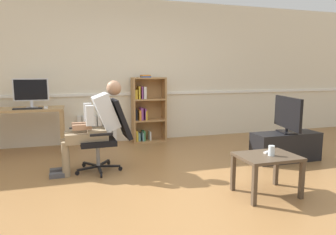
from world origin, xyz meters
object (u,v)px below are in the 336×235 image
object	(u,v)px
imac_monitor	(31,91)
tv_screen	(288,114)
spare_remote	(269,152)
tv_stand	(286,147)
office_chair	(108,132)
drinking_glass	(271,151)
person_seated	(94,124)
bookshelf	(147,110)
coffee_table	(267,161)
computer_mouse	(46,107)
keyboard	(28,109)
computer_desk	(27,116)
radiator	(97,129)

from	to	relation	value
imac_monitor	tv_screen	xyz separation A→B (m)	(3.72, -1.69, -0.32)
spare_remote	tv_stand	bearing A→B (deg)	-68.19
office_chair	drinking_glass	distance (m)	2.13
tv_screen	person_seated	bearing A→B (deg)	96.84
bookshelf	coffee_table	size ratio (longest dim) A/B	2.02
computer_mouse	keyboard	bearing A→B (deg)	-175.75
bookshelf	person_seated	xyz separation A→B (m)	(-1.09, -1.57, 0.04)
tv_screen	imac_monitor	bearing A→B (deg)	79.34
bookshelf	coffee_table	xyz separation A→B (m)	(0.65, -2.94, -0.24)
imac_monitor	computer_mouse	xyz separation A→B (m)	(0.23, -0.20, -0.26)
computer_desk	coffee_table	size ratio (longest dim) A/B	1.80
keyboard	computer_desk	bearing A→B (deg)	103.01
tv_stand	tv_screen	xyz separation A→B (m)	(0.00, -0.00, 0.50)
keyboard	radiator	world-z (taller)	keyboard
spare_remote	coffee_table	bearing A→B (deg)	115.89
imac_monitor	keyboard	bearing A→B (deg)	-99.94
keyboard	computer_mouse	world-z (taller)	computer_mouse
keyboard	computer_mouse	distance (m)	0.27
radiator	tv_screen	size ratio (longest dim) A/B	0.87
keyboard	radiator	size ratio (longest dim) A/B	0.61
drinking_glass	bookshelf	bearing A→B (deg)	102.83
radiator	drinking_glass	xyz separation A→B (m)	(1.61, -3.07, 0.23)
imac_monitor	coffee_table	distance (m)	3.86
bookshelf	tv_stand	bearing A→B (deg)	-47.94
office_chair	spare_remote	world-z (taller)	office_chair
computer_mouse	tv_screen	bearing A→B (deg)	-23.12
spare_remote	person_seated	bearing A→B (deg)	32.42
person_seated	spare_remote	world-z (taller)	person_seated
bookshelf	person_seated	distance (m)	1.91
spare_remote	imac_monitor	bearing A→B (deg)	23.84
bookshelf	spare_remote	bearing A→B (deg)	-75.77
person_seated	drinking_glass	distance (m)	2.26
bookshelf	drinking_glass	bearing A→B (deg)	-77.17
radiator	spare_remote	xyz separation A→B (m)	(1.66, -2.95, 0.19)
person_seated	tv_stand	distance (m)	2.86
person_seated	tv_screen	distance (m)	2.83
imac_monitor	radiator	xyz separation A→B (m)	(1.07, 0.31, -0.77)
office_chair	drinking_glass	world-z (taller)	office_chair
computer_desk	tv_stand	xyz separation A→B (m)	(3.79, -1.61, -0.42)
person_seated	computer_mouse	bearing A→B (deg)	-151.56
person_seated	tv_screen	bearing A→B (deg)	80.89
imac_monitor	drinking_glass	size ratio (longest dim) A/B	4.96
computer_mouse	office_chair	world-z (taller)	office_chair
radiator	drinking_glass	size ratio (longest dim) A/B	6.43
tv_screen	coffee_table	distance (m)	1.53
keyboard	tv_screen	world-z (taller)	tv_screen
coffee_table	spare_remote	xyz separation A→B (m)	(0.07, 0.08, 0.08)
computer_mouse	tv_screen	xyz separation A→B (m)	(3.49, -1.49, -0.06)
tv_screen	drinking_glass	distance (m)	1.51
keyboard	coffee_table	bearing A→B (deg)	-42.98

